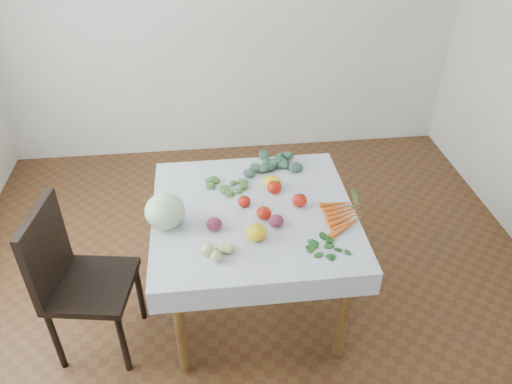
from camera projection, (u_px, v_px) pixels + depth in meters
ground at (254, 303)px, 3.23m from camera, size 4.00×4.00×0.00m
back_wall at (226, 4)px, 4.06m from camera, size 4.00×0.04×2.70m
table at (254, 225)px, 2.85m from camera, size 1.00×1.00×0.75m
tablecloth at (254, 211)px, 2.79m from camera, size 1.12×1.12×0.01m
chair at (73, 274)px, 2.68m from camera, size 0.50×0.50×0.96m
cabbage at (165, 211)px, 2.63m from camera, size 0.26×0.26×0.19m
tomato_a at (244, 201)px, 2.81m from camera, size 0.08×0.08×0.06m
tomato_b at (300, 200)px, 2.81m from camera, size 0.09×0.09×0.07m
tomato_c at (274, 187)px, 2.91m from camera, size 0.09×0.09×0.08m
tomato_d at (264, 213)px, 2.72m from camera, size 0.09×0.09×0.07m
heirloom_back at (272, 182)px, 2.95m from camera, size 0.13×0.13×0.08m
heirloom_front at (256, 232)px, 2.58m from camera, size 0.13×0.13×0.08m
onion_a at (214, 224)px, 2.64m from camera, size 0.09×0.09×0.07m
onion_b at (276, 221)px, 2.66m from camera, size 0.09×0.09×0.07m
tomatillo_cluster at (224, 252)px, 2.48m from camera, size 0.13×0.12×0.05m
carrot_bunch at (343, 215)px, 2.73m from camera, size 0.22×0.31×0.03m
kale_bunch at (271, 162)px, 3.16m from camera, size 0.35×0.26×0.05m
basil_bunch at (326, 246)px, 2.54m from camera, size 0.23×0.16×0.01m
dill_bunch at (227, 185)px, 2.98m from camera, size 0.22×0.21×0.02m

